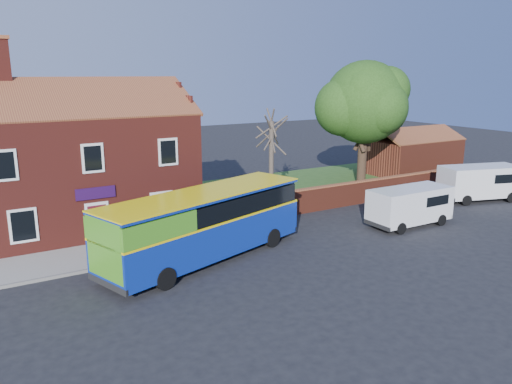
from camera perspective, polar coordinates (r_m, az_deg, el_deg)
ground at (r=23.65m, az=3.94°, el=-8.36°), size 120.00×120.00×0.00m
pavement at (r=25.94m, az=-16.57°, el=-6.77°), size 18.00×3.50×0.12m
kerb at (r=24.34m, az=-15.54°, el=-8.03°), size 18.00×0.15×0.14m
grass_strip at (r=41.13m, az=8.65°, el=1.01°), size 26.00×12.00×0.04m
shop_building at (r=30.52m, az=-19.72°, el=2.54°), size 12.30×8.13×10.50m
boundary_wall at (r=36.64m, az=14.61°, el=0.46°), size 22.00×0.38×1.60m
outbuilding at (r=46.98m, az=17.30°, el=4.07°), size 8.20×5.06×4.17m
bus at (r=23.62m, az=-6.46°, el=-3.59°), size 11.26×6.03×3.33m
van_near at (r=30.56m, az=17.19°, el=-1.40°), size 5.15×2.19×2.25m
van_far at (r=38.35m, az=24.27°, el=1.12°), size 5.98×3.73×2.45m
large_tree at (r=39.87m, az=12.23°, el=9.72°), size 8.00×6.33×9.75m
bare_tree at (r=33.98m, az=1.77°, el=3.94°), size 2.31×2.75×6.17m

